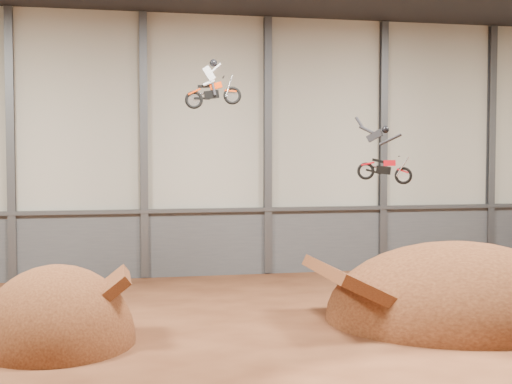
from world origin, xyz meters
TOP-DOWN VIEW (x-y plane):
  - floor at (0.00, 0.00)m, footprint 40.00×40.00m
  - back_wall at (0.00, 15.00)m, footprint 40.00×0.10m
  - lower_band_back at (0.00, 14.90)m, footprint 39.80×0.18m
  - steel_rail at (0.00, 14.75)m, footprint 39.80×0.35m
  - steel_column_1 at (-10.00, 14.80)m, footprint 0.40×0.36m
  - steel_column_2 at (-3.33, 14.80)m, footprint 0.40×0.36m
  - steel_column_3 at (3.33, 14.80)m, footprint 0.40×0.36m
  - steel_column_4 at (10.00, 14.80)m, footprint 0.40×0.36m
  - steel_column_5 at (16.67, 14.80)m, footprint 0.40×0.36m
  - takeoff_ramp at (-6.99, 2.22)m, footprint 5.43×6.27m
  - landing_ramp at (8.40, 2.79)m, footprint 10.64×9.41m
  - fmx_rider_a at (-0.88, 6.08)m, footprint 2.60×1.10m
  - fmx_rider_b at (5.60, 3.77)m, footprint 3.18×2.17m

SIDE VIEW (x-z plane):
  - floor at x=0.00m, z-range 0.00..0.00m
  - takeoff_ramp at x=-6.99m, z-range -2.72..2.72m
  - landing_ramp at x=8.40m, z-range -3.07..3.07m
  - lower_band_back at x=0.00m, z-range 0.00..3.50m
  - steel_rail at x=0.00m, z-range 3.45..3.65m
  - fmx_rider_b at x=5.60m, z-range 5.29..8.08m
  - back_wall at x=0.00m, z-range 0.00..14.00m
  - steel_column_1 at x=-10.00m, z-range 0.05..13.95m
  - steel_column_2 at x=-3.33m, z-range 0.05..13.95m
  - steel_column_3 at x=3.33m, z-range 0.05..13.95m
  - steel_column_4 at x=10.00m, z-range 0.05..13.95m
  - steel_column_5 at x=16.67m, z-range 0.05..13.95m
  - fmx_rider_a at x=-0.88m, z-range 8.38..10.72m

